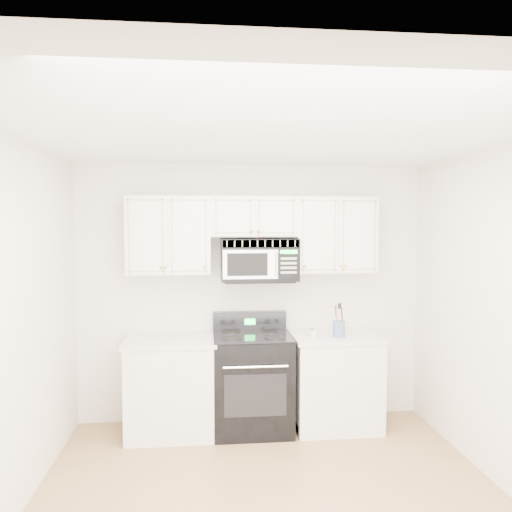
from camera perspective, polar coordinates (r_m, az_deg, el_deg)
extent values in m
cube|color=white|center=(3.39, 2.27, 13.84)|extent=(3.50, 3.50, 0.01)
cube|color=beige|center=(5.12, -0.51, -4.23)|extent=(3.50, 0.01, 2.60)
cube|color=beige|center=(1.76, 10.63, -19.68)|extent=(3.50, 0.01, 2.60)
cube|color=beige|center=(3.61, -26.75, -7.91)|extent=(0.01, 3.50, 2.60)
cube|color=white|center=(5.00, -9.63, -14.61)|extent=(0.82, 0.63, 0.88)
cube|color=beige|center=(4.88, -9.69, -9.47)|extent=(0.86, 0.65, 0.04)
cube|color=black|center=(5.17, -9.55, -18.58)|extent=(0.82, 0.55, 0.10)
cube|color=white|center=(5.15, 9.02, -14.07)|extent=(0.82, 0.63, 0.88)
cube|color=beige|center=(5.03, 9.07, -9.07)|extent=(0.86, 0.65, 0.04)
cube|color=black|center=(5.31, 8.86, -17.96)|extent=(0.82, 0.55, 0.10)
cube|color=black|center=(5.00, -0.45, -14.32)|extent=(0.74, 0.64, 0.92)
cube|color=black|center=(4.70, -0.07, -15.65)|extent=(0.57, 0.01, 0.39)
cylinder|color=white|center=(4.59, -0.04, -12.56)|extent=(0.59, 0.02, 0.02)
cube|color=black|center=(4.88, -0.45, -9.12)|extent=(0.74, 0.64, 0.02)
cube|color=black|center=(5.13, -0.74, -7.42)|extent=(0.74, 0.08, 0.20)
cube|color=#14EC3B|center=(5.08, -0.70, -7.52)|extent=(0.11, 0.00, 0.06)
cube|color=white|center=(4.90, -9.93, 2.34)|extent=(0.80, 0.33, 0.75)
cube|color=white|center=(5.06, 8.96, 2.39)|extent=(0.80, 0.33, 0.75)
cube|color=white|center=(4.91, -0.34, 4.50)|extent=(0.84, 0.33, 0.39)
sphere|color=gold|center=(4.73, -10.29, -1.28)|extent=(0.03, 0.03, 0.03)
sphere|color=gold|center=(4.72, -5.93, -1.26)|extent=(0.03, 0.03, 0.03)
sphere|color=gold|center=(4.81, 5.58, -1.16)|extent=(0.03, 0.03, 0.03)
sphere|color=gold|center=(4.90, 9.72, -1.12)|extent=(0.03, 0.03, 0.03)
sphere|color=gold|center=(4.72, -0.48, 2.90)|extent=(0.03, 0.03, 0.03)
sphere|color=gold|center=(4.73, 0.24, 2.90)|extent=(0.03, 0.03, 0.03)
cylinder|color=#A81223|center=(4.73, 0.19, 2.26)|extent=(0.00, 0.00, 0.10)
sphere|color=gold|center=(4.73, 0.19, 1.58)|extent=(0.03, 0.03, 0.03)
cube|color=black|center=(4.91, 0.36, -0.39)|extent=(0.75, 0.37, 0.41)
cube|color=#A49C87|center=(4.72, 0.60, 1.43)|extent=(0.73, 0.01, 0.07)
cube|color=#AAAAAE|center=(4.71, -0.63, -0.98)|extent=(0.52, 0.01, 0.28)
cube|color=black|center=(4.70, -0.98, -0.98)|extent=(0.39, 0.01, 0.22)
cube|color=black|center=(4.76, 3.75, -0.94)|extent=(0.20, 0.01, 0.28)
cube|color=#14EC3B|center=(4.74, 3.77, 0.48)|extent=(0.16, 0.00, 0.03)
cylinder|color=white|center=(4.70, 2.41, -0.98)|extent=(0.02, 0.02, 0.24)
cylinder|color=#465274|center=(4.92, 9.45, -8.22)|extent=(0.12, 0.12, 0.15)
cylinder|color=tan|center=(4.91, 9.83, -7.34)|extent=(0.01, 0.01, 0.26)
cylinder|color=black|center=(4.92, 9.18, -7.19)|extent=(0.01, 0.01, 0.28)
cylinder|color=tan|center=(4.87, 9.36, -7.19)|extent=(0.01, 0.01, 0.30)
cylinder|color=black|center=(4.91, 9.83, -7.34)|extent=(0.01, 0.01, 0.26)
cylinder|color=tan|center=(4.92, 9.18, -7.19)|extent=(0.01, 0.01, 0.28)
cylinder|color=silver|center=(4.84, 6.69, -8.81)|extent=(0.04, 0.04, 0.08)
cylinder|color=white|center=(4.83, 6.69, -8.25)|extent=(0.04, 0.04, 0.02)
cylinder|color=silver|center=(4.87, 6.49, -8.77)|extent=(0.04, 0.04, 0.07)
cylinder|color=white|center=(4.86, 6.49, -8.26)|extent=(0.04, 0.04, 0.01)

